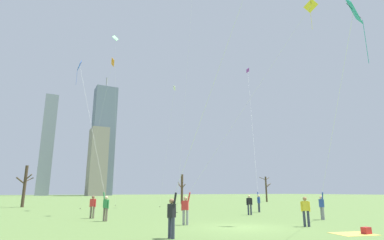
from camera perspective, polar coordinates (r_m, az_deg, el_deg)
name	(u,v)px	position (r m, az deg, el deg)	size (l,w,h in m)	color
ground_plane	(242,227)	(17.79, 9.31, -19.31)	(400.00, 400.00, 0.00)	#5B7A3D
kite_flyer_foreground_right_purple	(257,181)	(31.93, 12.15, -11.21)	(7.29, 9.81, 19.59)	#33384C
kite_flyer_midfield_center_red	(193,154)	(12.51, 0.14, -6.37)	(2.94, 8.92, 18.06)	#33384C
kite_flyer_far_back_teal	(327,172)	(21.48, 24.12, -8.88)	(6.78, 8.53, 10.64)	gray
kite_flyer_midfield_left_blue	(100,175)	(22.87, -16.93, -9.94)	(2.13, 8.13, 14.13)	#726656
kite_flyer_midfield_right_yellow	(205,177)	(18.68, 2.40, -10.75)	(8.53, 4.25, 15.13)	gray
bystander_far_off_by_trees	(249,204)	(26.94, 10.76, -15.24)	(0.47, 0.33, 1.62)	#33384C
bystander_strolling_midfield	(93,206)	(24.24, -18.20, -15.06)	(0.40, 0.38, 1.62)	#726656
bystander_watching_nearby	(306,210)	(18.91, 20.60, -15.54)	(0.41, 0.37, 1.62)	#33384C
distant_kite_drifting_left_green	(115,53)	(48.23, -14.22, 12.04)	(2.31, 1.50, 25.21)	green
distant_kite_low_near_trees_orange	(110,73)	(37.39, -15.12, 8.48)	(2.04, 4.37, 17.37)	orange
distant_kite_drifting_right_white	(173,103)	(40.54, -3.67, 3.30)	(1.03, 2.77, 15.86)	white
picnic_spot	(361,232)	(16.77, 29.18, -17.92)	(2.08, 1.78, 0.31)	#D8BF4C
bare_tree_far_right_edge	(182,189)	(51.29, -1.92, -12.77)	(0.54, 2.90, 4.72)	#4C3828
bare_tree_center	(25,185)	(44.85, -28.97, -10.70)	(2.04, 1.81, 5.21)	#423326
bare_tree_right_of_center	(266,188)	(61.81, 13.82, -12.32)	(2.55, 1.86, 4.77)	#423326
skyline_short_annex	(47,144)	(173.46, -25.62, -4.04)	(6.30, 5.06, 52.11)	gray
skyline_mid_tower_right	(103,140)	(174.76, -16.45, -3.60)	(11.75, 10.15, 66.44)	slate
skyline_wide_slab	(97,161)	(156.85, -17.39, -7.44)	(8.15, 11.39, 32.82)	gray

